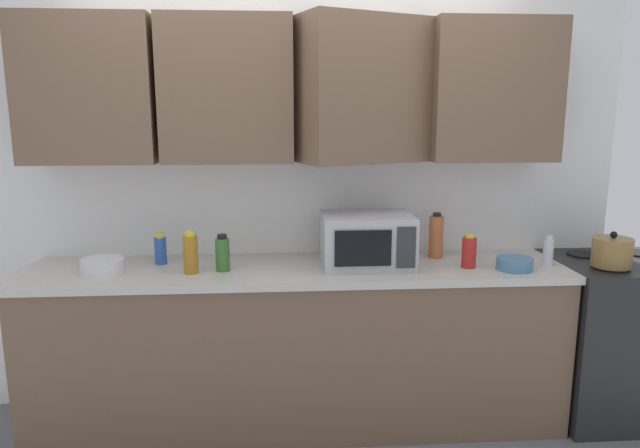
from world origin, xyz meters
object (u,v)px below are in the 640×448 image
Objects in this scene: bottle_green_oil at (223,254)px; bottle_amber_vinegar at (191,254)px; bottle_clear_tall at (548,252)px; bottle_spice_jar at (436,236)px; bowl_ceramic_small at (515,264)px; stove_range at (617,337)px; microwave at (367,240)px; bottle_red_sauce at (469,252)px; kettle at (612,252)px; bottle_blue_cleaner at (161,249)px; bowl_mixing_large at (103,266)px.

bottle_amber_vinegar is at bearing -166.71° from bottle_green_oil.
bottle_amber_vinegar is 1.34× the size of bottle_clear_tall.
bottle_amber_vinegar is at bearing -179.64° from bottle_clear_tall.
bowl_ceramic_small is at bearing -38.90° from bottle_spice_jar.
microwave reaches higher than stove_range.
stove_range is at bearing 7.20° from bottle_clear_tall.
bottle_clear_tall is 0.60m from bottle_spice_jar.
bottle_green_oil reaches higher than bottle_red_sauce.
bottle_spice_jar is at bearing 117.77° from bottle_red_sauce.
microwave is 2.52× the size of bowl_ceramic_small.
kettle reaches higher than bottle_clear_tall.
bottle_clear_tall is (0.44, 0.01, -0.01)m from bottle_red_sauce.
stove_range is at bearing 1.75° from bottle_amber_vinegar.
bottle_red_sauce is 0.26m from bottle_spice_jar.
bowl_ceramic_small reaches higher than stove_range.
bottle_amber_vinegar reaches higher than bowl_ceramic_small.
bowl_ceramic_small is (-0.52, 0.02, -0.06)m from kettle.
microwave is at bearing -5.94° from bottle_blue_cleaner.
bowl_ceramic_small is at bearing 178.19° from kettle.
kettle is 0.92× the size of bottle_amber_vinegar.
bottle_green_oil is (-1.30, 0.03, 0.01)m from bottle_red_sauce.
stove_range is 2.28m from bottle_green_oil.
bottle_blue_cleaner is (-2.57, 0.13, 0.53)m from stove_range.
kettle reaches higher than bowl_ceramic_small.
bottle_blue_cleaner reaches higher than stove_range.
bottle_blue_cleaner is 0.89× the size of bowl_ceramic_small.
bottle_clear_tall reaches higher than bowl_ceramic_small.
kettle is 0.93× the size of bowl_mixing_large.
bottle_green_oil is 0.39m from bottle_blue_cleaner.
kettle is 1.19× the size of bottle_blue_cleaner.
microwave is 1.38m from bowl_mixing_large.
kettle reaches higher than bottle_blue_cleaner.
bottle_green_oil is (0.16, 0.04, -0.01)m from bottle_amber_vinegar.
stove_range is 5.05× the size of bottle_red_sauce.
bowl_mixing_large reaches higher than stove_range.
stove_range is 4.15× the size of bottle_amber_vinegar.
bowl_ceramic_small is (0.76, -0.13, -0.11)m from microwave.
bottle_amber_vinegar reaches higher than bottle_red_sauce.
kettle is 0.42× the size of microwave.
kettle is 0.52m from bowl_ceramic_small.
bottle_green_oil reaches higher than bottle_blue_cleaner.
bottle_amber_vinegar is at bearing -4.22° from bowl_mixing_large.
bottle_red_sauce is 1.10× the size of bottle_clear_tall.
stove_range is 1.19m from bottle_spice_jar.
bottle_spice_jar is at bearing 9.20° from bottle_green_oil.
stove_range is at bearing 4.21° from bottle_red_sauce.
bottle_red_sauce is at bearing 166.21° from bowl_ceramic_small.
bottle_blue_cleaner is 1.90m from bowl_ceramic_small.
microwave is 0.44m from bottle_spice_jar.
bottle_spice_jar is at bearing 171.41° from stove_range.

